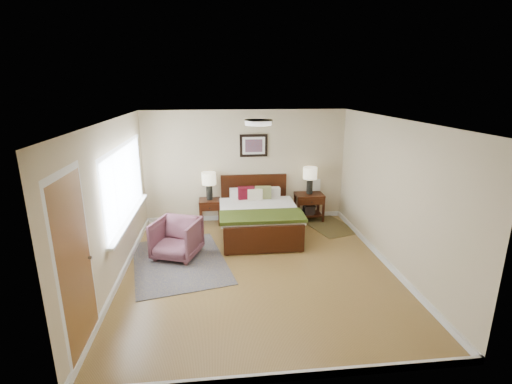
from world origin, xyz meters
TOP-DOWN VIEW (x-y plane):
  - floor at (0.00, 0.00)m, footprint 5.00×5.00m
  - back_wall at (0.00, 2.50)m, footprint 4.50×0.04m
  - front_wall at (0.00, -2.50)m, footprint 4.50×0.04m
  - left_wall at (-2.25, 0.00)m, footprint 0.04×5.00m
  - right_wall at (2.25, 0.00)m, footprint 0.04×5.00m
  - ceiling at (0.00, 0.00)m, footprint 4.50×5.00m
  - window at (-2.20, 0.70)m, footprint 0.11×2.72m
  - door at (-2.23, -1.75)m, footprint 0.06×1.00m
  - ceil_fixture at (0.00, 0.00)m, footprint 0.44×0.44m
  - bed at (0.18, 1.55)m, footprint 1.61×1.94m
  - wall_art at (0.18, 2.47)m, footprint 0.62×0.05m
  - nightstand_left at (-0.82, 2.25)m, footprint 0.47×0.43m
  - nightstand_right at (1.43, 2.26)m, footprint 0.63×0.47m
  - lamp_left at (-0.82, 2.27)m, footprint 0.31×0.31m
  - lamp_right at (1.43, 2.27)m, footprint 0.31×0.31m
  - armchair at (-1.40, 0.64)m, footprint 0.98×0.99m
  - rug_persian at (-1.35, 0.42)m, footprint 1.97×2.45m
  - rug_navy at (1.80, 1.80)m, footprint 1.14×1.41m

SIDE VIEW (x-z plane):
  - floor at x=0.00m, z-range 0.00..0.00m
  - rug_persian at x=-1.35m, z-range 0.00..0.01m
  - rug_navy at x=1.80m, z-range 0.00..0.01m
  - armchair at x=-1.40m, z-range 0.00..0.71m
  - nightstand_right at x=1.43m, z-range 0.06..0.69m
  - nightstand_left at x=-0.82m, z-range 0.16..0.72m
  - bed at x=0.18m, z-range -0.04..1.01m
  - lamp_left at x=-0.82m, z-range 0.68..1.29m
  - lamp_right at x=1.43m, z-range 0.74..1.35m
  - door at x=-2.23m, z-range -0.02..2.16m
  - back_wall at x=0.00m, z-range 0.00..2.50m
  - front_wall at x=0.00m, z-range 0.00..2.50m
  - left_wall at x=-2.25m, z-range 0.00..2.50m
  - right_wall at x=2.25m, z-range 0.00..2.50m
  - window at x=-2.20m, z-range 0.72..2.04m
  - wall_art at x=0.18m, z-range 1.47..1.97m
  - ceil_fixture at x=0.00m, z-range 2.43..2.50m
  - ceiling at x=0.00m, z-range 2.49..2.51m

